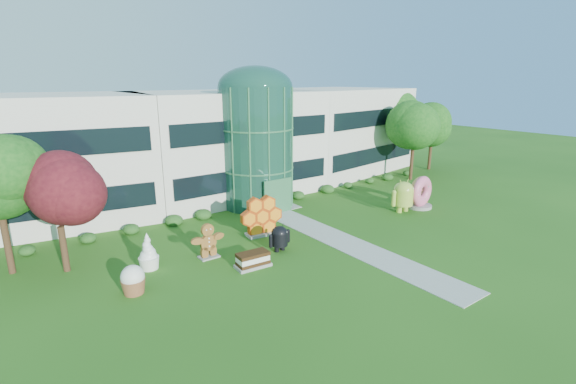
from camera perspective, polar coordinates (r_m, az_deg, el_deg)
ground at (r=27.09m, az=9.64°, el=-7.65°), size 140.00×140.00×0.00m
building at (r=39.99m, az=-8.93°, el=6.78°), size 46.00×15.00×9.30m
atrium at (r=34.79m, az=-4.33°, el=6.07°), size 6.00×6.00×9.80m
walkway at (r=28.39m, az=6.74°, el=-6.39°), size 2.40×20.00×0.04m
tree_red at (r=25.89m, az=-28.77°, el=-3.41°), size 4.00×4.00×6.00m
trees_backdrop at (r=35.75m, az=-5.16°, el=5.17°), size 52.00×8.00×8.40m
android_green at (r=34.68m, az=15.50°, el=-0.28°), size 2.70×1.89×2.94m
android_black at (r=26.06m, az=-1.16°, el=-6.10°), size 1.74×1.22×1.91m
donut at (r=36.25m, az=17.59°, el=0.05°), size 2.75×1.55×2.73m
gingerbread at (r=25.53m, az=-10.89°, el=-6.54°), size 2.37×0.93×2.17m
ice_cream_sandwich at (r=24.20m, az=-4.83°, el=-9.21°), size 2.07×1.13×0.89m
honeycomb at (r=28.61m, az=-3.66°, el=-3.52°), size 3.28×1.48×2.49m
froyo at (r=24.95m, az=-18.59°, el=-7.70°), size 1.28×1.28×2.11m
cupcake at (r=22.63m, az=-20.45°, el=-11.15°), size 1.38×1.38×1.51m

